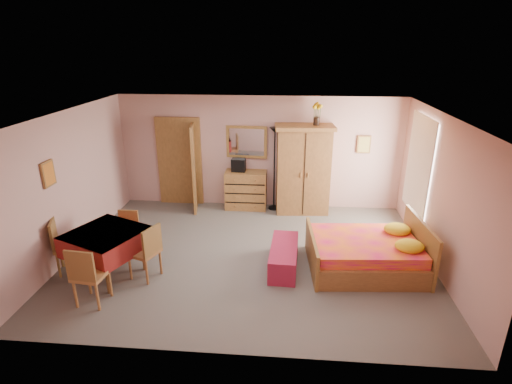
# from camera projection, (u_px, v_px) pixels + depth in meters

# --- Properties ---
(floor) EXTENTS (6.50, 6.50, 0.00)m
(floor) POSITION_uv_depth(u_px,v_px,m) (249.00, 256.00, 7.39)
(floor) COLOR slate
(floor) RESTS_ON ground
(ceiling) EXTENTS (6.50, 6.50, 0.00)m
(ceiling) POSITION_uv_depth(u_px,v_px,m) (248.00, 115.00, 6.47)
(ceiling) COLOR brown
(ceiling) RESTS_ON wall_back
(wall_back) EXTENTS (6.50, 0.10, 2.60)m
(wall_back) POSITION_uv_depth(u_px,v_px,m) (260.00, 153.00, 9.26)
(wall_back) COLOR tan
(wall_back) RESTS_ON floor
(wall_front) EXTENTS (6.50, 0.10, 2.60)m
(wall_front) POSITION_uv_depth(u_px,v_px,m) (227.00, 265.00, 4.60)
(wall_front) COLOR tan
(wall_front) RESTS_ON floor
(wall_left) EXTENTS (0.10, 5.00, 2.60)m
(wall_left) POSITION_uv_depth(u_px,v_px,m) (70.00, 185.00, 7.19)
(wall_left) COLOR tan
(wall_left) RESTS_ON floor
(wall_right) EXTENTS (0.10, 5.00, 2.60)m
(wall_right) POSITION_uv_depth(u_px,v_px,m) (442.00, 196.00, 6.67)
(wall_right) COLOR tan
(wall_right) RESTS_ON floor
(doorway) EXTENTS (1.06, 0.12, 2.15)m
(doorway) POSITION_uv_depth(u_px,v_px,m) (180.00, 162.00, 9.48)
(doorway) COLOR #9E6B35
(doorway) RESTS_ON floor
(window) EXTENTS (0.08, 1.40, 1.95)m
(window) POSITION_uv_depth(u_px,v_px,m) (419.00, 166.00, 7.74)
(window) COLOR white
(window) RESTS_ON wall_right
(picture_left) EXTENTS (0.04, 0.32, 0.42)m
(picture_left) POSITION_uv_depth(u_px,v_px,m) (48.00, 174.00, 6.48)
(picture_left) COLOR orange
(picture_left) RESTS_ON wall_left
(picture_back) EXTENTS (0.30, 0.04, 0.40)m
(picture_back) POSITION_uv_depth(u_px,v_px,m) (364.00, 144.00, 8.96)
(picture_back) COLOR #D8BF59
(picture_back) RESTS_ON wall_back
(chest_of_drawers) EXTENTS (0.96, 0.48, 0.90)m
(chest_of_drawers) POSITION_uv_depth(u_px,v_px,m) (246.00, 190.00, 9.37)
(chest_of_drawers) COLOR #A57038
(chest_of_drawers) RESTS_ON floor
(wall_mirror) EXTENTS (0.95, 0.12, 0.75)m
(wall_mirror) POSITION_uv_depth(u_px,v_px,m) (247.00, 142.00, 9.17)
(wall_mirror) COLOR silver
(wall_mirror) RESTS_ON wall_back
(stereo) EXTENTS (0.33, 0.24, 0.30)m
(stereo) POSITION_uv_depth(u_px,v_px,m) (239.00, 165.00, 9.20)
(stereo) COLOR black
(stereo) RESTS_ON chest_of_drawers
(floor_lamp) EXTENTS (0.31, 0.31, 1.94)m
(floor_lamp) POSITION_uv_depth(u_px,v_px,m) (274.00, 170.00, 9.13)
(floor_lamp) COLOR black
(floor_lamp) RESTS_ON floor
(wardrobe) EXTENTS (1.33, 0.76, 2.02)m
(wardrobe) POSITION_uv_depth(u_px,v_px,m) (303.00, 170.00, 8.98)
(wardrobe) COLOR brown
(wardrobe) RESTS_ON floor
(sunflower_vase) EXTENTS (0.21, 0.21, 0.49)m
(sunflower_vase) POSITION_uv_depth(u_px,v_px,m) (317.00, 114.00, 8.54)
(sunflower_vase) COLOR yellow
(sunflower_vase) RESTS_ON wardrobe
(bed) EXTENTS (2.03, 1.65, 0.89)m
(bed) POSITION_uv_depth(u_px,v_px,m) (365.00, 245.00, 6.84)
(bed) COLOR #DF1559
(bed) RESTS_ON floor
(bench) EXTENTS (0.51, 1.25, 0.41)m
(bench) POSITION_uv_depth(u_px,v_px,m) (284.00, 257.00, 6.94)
(bench) COLOR maroon
(bench) RESTS_ON floor
(dining_table) EXTENTS (1.44, 1.44, 0.80)m
(dining_table) POSITION_uv_depth(u_px,v_px,m) (108.00, 253.00, 6.65)
(dining_table) COLOR maroon
(dining_table) RESTS_ON floor
(chair_south) EXTENTS (0.48, 0.48, 0.97)m
(chair_south) POSITION_uv_depth(u_px,v_px,m) (91.00, 274.00, 5.91)
(chair_south) COLOR #B0713B
(chair_south) RESTS_ON floor
(chair_north) EXTENTS (0.38, 0.38, 0.82)m
(chair_north) POSITION_uv_depth(u_px,v_px,m) (127.00, 235.00, 7.28)
(chair_north) COLOR #966333
(chair_north) RESTS_ON floor
(chair_west) EXTENTS (0.57, 0.57, 0.96)m
(chair_west) POSITION_uv_depth(u_px,v_px,m) (69.00, 245.00, 6.75)
(chair_west) COLOR #A17236
(chair_west) RESTS_ON floor
(chair_east) EXTENTS (0.56, 0.56, 0.95)m
(chair_east) POSITION_uv_depth(u_px,v_px,m) (144.00, 251.00, 6.57)
(chair_east) COLOR #9A5F34
(chair_east) RESTS_ON floor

